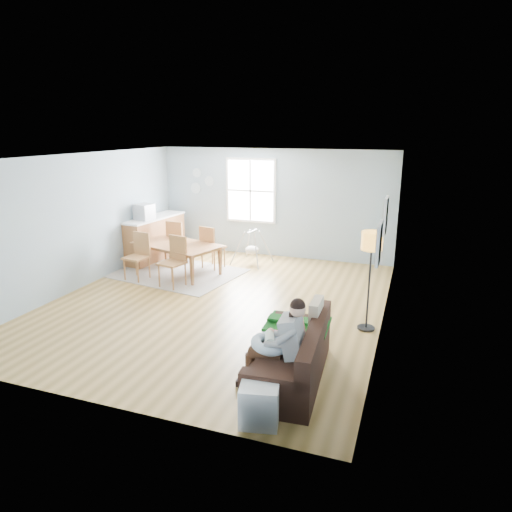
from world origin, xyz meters
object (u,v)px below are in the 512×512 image
at_px(sofa, 294,359).
at_px(storage_cube, 259,404).
at_px(chair_sw, 139,252).
at_px(dining_table, 177,259).
at_px(floor_lamp, 372,249).
at_px(monitor, 144,212).
at_px(chair_nw, 177,239).
at_px(toddler, 292,326).
at_px(chair_ne, 210,244).
at_px(chair_se, 175,258).
at_px(counter, 155,238).
at_px(father, 281,340).
at_px(baby_swing, 252,249).

height_order(sofa, storage_cube, sofa).
relative_size(sofa, chair_sw, 1.93).
bearing_deg(dining_table, floor_lamp, -3.19).
bearing_deg(monitor, dining_table, -25.49).
bearing_deg(chair_nw, toddler, -45.72).
distance_m(chair_sw, chair_ne, 1.64).
height_order(dining_table, chair_nw, chair_nw).
bearing_deg(storage_cube, chair_se, 129.71).
relative_size(sofa, counter, 1.00).
xyz_separation_m(sofa, chair_nw, (-4.02, 4.21, 0.33)).
relative_size(sofa, dining_table, 1.01).
height_order(father, storage_cube, father).
distance_m(toddler, storage_cube, 1.29).
bearing_deg(father, chair_nw, 131.10).
bearing_deg(floor_lamp, toddler, -115.23).
xyz_separation_m(dining_table, chair_nw, (-0.36, 0.73, 0.27)).
height_order(floor_lamp, chair_sw, floor_lamp).
bearing_deg(chair_se, sofa, -40.04).
bearing_deg(dining_table, father, -29.74).
bearing_deg(storage_cube, floor_lamp, 73.83).
bearing_deg(chair_sw, dining_table, 44.20).
relative_size(sofa, floor_lamp, 1.20).
bearing_deg(floor_lamp, storage_cube, -106.17).
distance_m(floor_lamp, storage_cube, 3.24).
height_order(storage_cube, chair_se, chair_se).
distance_m(chair_sw, chair_se, 0.98).
relative_size(father, counter, 0.63).
distance_m(chair_se, chair_ne, 1.32).
xyz_separation_m(floor_lamp, storage_cube, (-0.85, -2.92, -1.11)).
bearing_deg(chair_sw, father, -37.62).
bearing_deg(chair_se, chair_nw, 116.98).
bearing_deg(chair_ne, storage_cube, -59.93).
bearing_deg(baby_swing, chair_nw, -162.28).
bearing_deg(toddler, floor_lamp, 64.77).
relative_size(dining_table, chair_se, 1.86).
distance_m(floor_lamp, chair_sw, 5.13).
xyz_separation_m(storage_cube, counter, (-4.63, 5.42, 0.30)).
xyz_separation_m(sofa, baby_swing, (-2.31, 4.76, 0.09)).
xyz_separation_m(toddler, dining_table, (-3.57, 3.31, -0.31)).
height_order(toddler, chair_sw, chair_sw).
xyz_separation_m(toddler, chair_nw, (-3.94, 4.04, -0.05)).
bearing_deg(dining_table, chair_nw, 133.57).
height_order(father, toddler, father).
height_order(father, chair_se, father).
bearing_deg(chair_ne, counter, 169.10).
relative_size(dining_table, monitor, 4.31).
distance_m(storage_cube, counter, 7.14).
bearing_deg(monitor, sofa, -40.07).
height_order(father, dining_table, father).
distance_m(sofa, storage_cube, 1.05).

